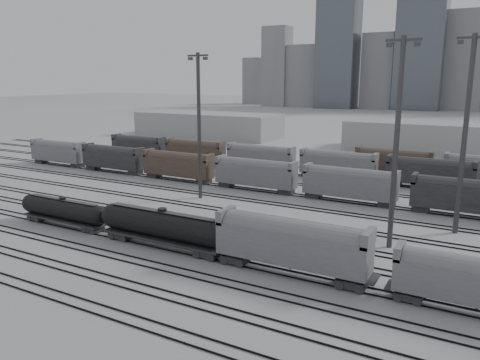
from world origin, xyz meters
The scene contains 15 objects.
ground centered at (0.00, 0.00, 0.00)m, with size 900.00×900.00×0.00m, color silver.
tracks centered at (0.00, 17.50, 0.08)m, with size 220.00×71.50×0.16m.
tank_car_a centered at (-22.13, 1.00, 2.21)m, with size 15.48×2.58×3.83m.
tank_car_b centered at (-5.26, 1.00, 2.64)m, with size 18.44×3.07×4.56m.
hopper_car_a centered at (11.02, 1.00, 3.54)m, with size 16.01×3.18×5.72m.
hopper_car_b centered at (28.03, 1.00, 3.04)m, with size 13.77×2.73×4.92m.
light_mast_b centered at (-14.48, 22.57, 12.50)m, with size 3.77×0.60×23.56m.
light_mast_c centered at (18.12, 14.01, 12.79)m, with size 3.86×0.62×24.12m.
light_mast_d centered at (24.46, 23.57, 13.17)m, with size 3.97×0.64×24.83m.
bg_string_near centered at (8.00, 32.00, 2.80)m, with size 151.00×3.00×5.60m.
bg_string_mid centered at (18.00, 48.00, 2.80)m, with size 151.00×3.00×5.60m.
warehouse_left centered at (-60.00, 95.00, 4.00)m, with size 50.00×18.00×8.00m, color #9F9EA1.
warehouse_mid centered at (10.00, 95.00, 4.00)m, with size 40.00×18.00×8.00m, color #9F9EA1.
skyline centered at (10.84, 280.00, 34.73)m, with size 316.00×22.40×95.00m.
crane_left centered at (-28.74, 305.00, 57.39)m, with size 42.00×1.80×100.00m.
Camera 1 is at (28.20, -40.40, 19.57)m, focal length 35.00 mm.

